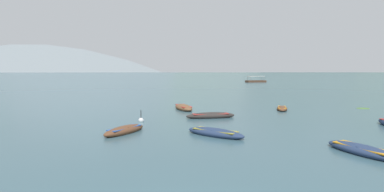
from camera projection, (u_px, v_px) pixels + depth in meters
The scene contains 14 objects.
ground_plane at pixel (219, 72), 1495.87m from camera, with size 6000.00×6000.00×0.00m, color #385660.
mountain_0 at pixel (2, 39), 1959.05m from camera, with size 1441.51×1441.51×439.47m, color #4C5B56.
mountain_1 at pixel (90, 29), 1618.31m from camera, with size 1590.80×1590.80×475.34m, color slate.
mountain_2 at pixel (176, 37), 1885.63m from camera, with size 1735.49×1735.49×449.44m, color slate.
mountain_3 at pixel (296, 35), 1755.95m from camera, with size 1472.49×1472.49×444.37m, color #4C5B56.
rowboat_0 at pixel (215, 133), 19.36m from camera, with size 4.31×3.30×0.63m.
rowboat_1 at pixel (211, 116), 26.72m from camera, with size 4.72×2.37×0.65m.
rowboat_2 at pixel (124, 130), 20.15m from camera, with size 2.51×3.91×0.64m.
rowboat_3 at pixel (362, 150), 15.14m from camera, with size 3.09×4.08×0.58m.
rowboat_5 at pixel (184, 108), 32.56m from camera, with size 3.13×4.60×0.71m.
rowboat_6 at pixel (282, 108), 32.16m from camera, with size 1.75×3.59×0.52m.
ferry_0 at pixel (256, 81), 111.82m from camera, with size 8.14×5.41×2.54m.
mooring_buoy at pixel (141, 120), 24.80m from camera, with size 0.45×0.45×1.11m.
weed_patch_2 at pixel (363, 108), 33.46m from camera, with size 1.46×1.24×0.14m, color #477033.
Camera 1 is at (0.82, -7.48, 4.30)m, focal length 27.20 mm.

